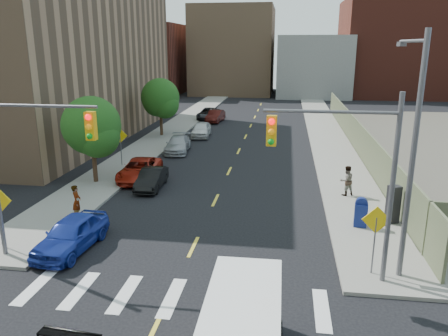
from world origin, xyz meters
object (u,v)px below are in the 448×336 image
(pedestrian_east, at_px, (347,181))
(mailbox, at_px, (361,212))
(parked_car_maroon, at_px, (215,116))
(pedestrian_west, at_px, (77,202))
(parked_car_white, at_px, (201,129))
(payphone, at_px, (393,204))
(parked_car_black, at_px, (152,179))
(parked_car_grey, at_px, (209,114))
(parked_car_blue, at_px, (71,234))
(parked_car_red, at_px, (140,170))
(parked_car_silver, at_px, (178,144))

(pedestrian_east, bearing_deg, mailbox, 67.35)
(parked_car_maroon, distance_m, pedestrian_west, 29.79)
(parked_car_white, distance_m, payphone, 23.72)
(parked_car_white, relative_size, payphone, 2.23)
(mailbox, bearing_deg, payphone, 31.39)
(parked_car_maroon, xyz_separation_m, pedestrian_east, (11.54, -24.27, 0.35))
(parked_car_black, distance_m, parked_car_grey, 25.97)
(mailbox, bearing_deg, parked_car_maroon, 119.10)
(payphone, bearing_deg, mailbox, -175.53)
(parked_car_blue, bearing_deg, parked_car_black, 88.74)
(parked_car_black, relative_size, pedestrian_east, 2.15)
(parked_car_red, bearing_deg, parked_car_grey, 85.52)
(parked_car_red, distance_m, pedestrian_east, 12.95)
(parked_car_black, height_order, parked_car_white, parked_car_white)
(parked_car_maroon, bearing_deg, parked_car_grey, 128.05)
(parked_car_silver, height_order, parked_car_maroon, parked_car_maroon)
(parked_car_silver, relative_size, parked_car_grey, 0.92)
(pedestrian_east, bearing_deg, parked_car_maroon, -88.66)
(parked_car_blue, distance_m, parked_car_grey, 34.52)
(parked_car_silver, distance_m, pedestrian_east, 15.48)
(parked_car_white, height_order, parked_car_maroon, parked_car_white)
(parked_car_grey, bearing_deg, parked_car_silver, -87.14)
(parked_car_maroon, bearing_deg, payphone, -58.89)
(parked_car_maroon, bearing_deg, parked_car_blue, -85.68)
(mailbox, relative_size, pedestrian_east, 0.83)
(parked_car_blue, height_order, mailbox, mailbox)
(parked_car_blue, xyz_separation_m, pedestrian_west, (-1.24, 3.07, 0.28))
(parked_car_black, height_order, payphone, payphone)
(parked_car_silver, bearing_deg, parked_car_blue, -95.57)
(parked_car_blue, relative_size, parked_car_grey, 0.89)
(parked_car_blue, xyz_separation_m, pedestrian_east, (12.40, 8.52, 0.29))
(parked_car_red, relative_size, parked_car_white, 1.16)
(parked_car_white, distance_m, pedestrian_east, 19.63)
(parked_car_black, relative_size, parked_car_grey, 0.78)
(parked_car_black, distance_m, parked_car_silver, 9.45)
(parked_car_silver, bearing_deg, parked_car_black, -90.82)
(parked_car_white, bearing_deg, parked_car_blue, -95.19)
(parked_car_grey, height_order, mailbox, mailbox)
(parked_car_black, xyz_separation_m, pedestrian_west, (-2.10, -5.50, 0.39))
(parked_car_white, bearing_deg, pedestrian_west, -98.79)
(parked_car_maroon, height_order, mailbox, mailbox)
(parked_car_grey, bearing_deg, parked_car_white, -82.37)
(parked_car_grey, bearing_deg, payphone, -62.81)
(parked_car_black, height_order, parked_car_silver, parked_car_silver)
(parked_car_white, distance_m, mailbox, 23.49)
(parked_car_grey, height_order, payphone, payphone)
(parked_car_black, bearing_deg, parked_car_grey, 90.04)
(pedestrian_east, bearing_deg, parked_car_blue, 10.40)
(mailbox, bearing_deg, parked_car_blue, -155.20)
(parked_car_blue, xyz_separation_m, parked_car_silver, (0.17, 18.00, -0.08))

